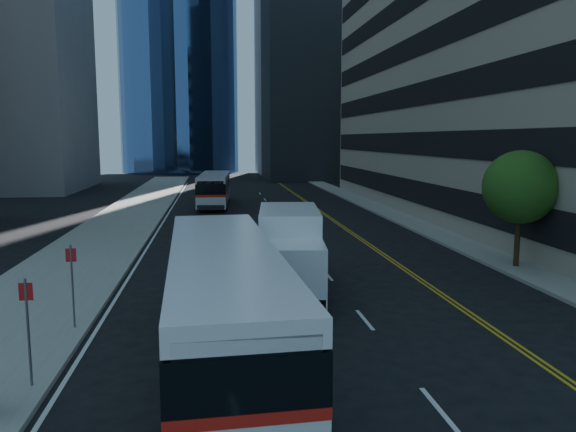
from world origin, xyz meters
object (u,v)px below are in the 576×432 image
at_px(bus_rear, 214,188).
at_px(box_truck, 290,250).
at_px(bus_front, 224,301).
at_px(street_tree, 520,187).

relative_size(bus_rear, box_truck, 1.62).
distance_m(bus_front, bus_rear, 34.59).
xyz_separation_m(bus_front, bus_rear, (-0.24, 34.59, -0.17)).
height_order(bus_front, bus_rear, bus_front).
bearing_deg(street_tree, box_truck, -166.03).
height_order(bus_rear, box_truck, box_truck).
xyz_separation_m(bus_rear, box_truck, (2.77, -28.24, 0.13)).
xyz_separation_m(bus_front, box_truck, (2.53, 6.35, -0.04)).
bearing_deg(bus_rear, bus_front, -86.38).
bearing_deg(bus_front, bus_rear, 87.66).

